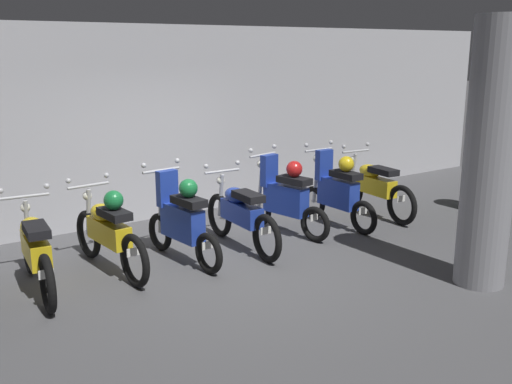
{
  "coord_description": "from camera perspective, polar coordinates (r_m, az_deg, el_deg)",
  "views": [
    {
      "loc": [
        -3.81,
        -6.21,
        2.76
      ],
      "look_at": [
        0.78,
        0.57,
        0.75
      ],
      "focal_mm": 41.43,
      "sensor_mm": 36.0,
      "label": 1
    }
  ],
  "objects": [
    {
      "name": "motorbike_slot_5",
      "position": [
        8.9,
        2.77,
        -0.48
      ],
      "size": [
        0.6,
        1.66,
        1.29
      ],
      "color": "black",
      "rests_on": "ground"
    },
    {
      "name": "motorbike_slot_4",
      "position": [
        8.26,
        -1.5,
        -2.15
      ],
      "size": [
        0.59,
        1.95,
        1.15
      ],
      "color": "black",
      "rests_on": "ground"
    },
    {
      "name": "motorbike_slot_7",
      "position": [
        10.09,
        11.33,
        0.53
      ],
      "size": [
        0.59,
        1.95,
        1.15
      ],
      "color": "black",
      "rests_on": "ground"
    },
    {
      "name": "ground_plane",
      "position": [
        7.79,
        -2.42,
        -6.98
      ],
      "size": [
        80.0,
        80.0,
        0.0
      ],
      "primitive_type": "plane",
      "color": "#4C4C4F"
    },
    {
      "name": "motorbike_slot_6",
      "position": [
        9.37,
        7.82,
        0.14
      ],
      "size": [
        0.59,
        1.68,
        1.29
      ],
      "color": "black",
      "rests_on": "ground"
    },
    {
      "name": "support_pillar",
      "position": [
        7.27,
        21.66,
        3.31
      ],
      "size": [
        0.59,
        0.59,
        3.12
      ],
      "primitive_type": "cylinder",
      "color": "gray",
      "rests_on": "ground"
    },
    {
      "name": "motorbike_slot_2",
      "position": [
        7.62,
        -14.04,
        -3.67
      ],
      "size": [
        0.59,
        1.95,
        1.15
      ],
      "color": "black",
      "rests_on": "ground"
    },
    {
      "name": "motorbike_slot_3",
      "position": [
        7.79,
        -7.23,
        -2.66
      ],
      "size": [
        0.59,
        1.68,
        1.29
      ],
      "color": "black",
      "rests_on": "ground"
    },
    {
      "name": "back_wall",
      "position": [
        9.74,
        -10.88,
        6.46
      ],
      "size": [
        16.0,
        0.3,
        3.12
      ],
      "primitive_type": "cube",
      "color": "#ADADB2",
      "rests_on": "ground"
    },
    {
      "name": "motorbike_slot_1",
      "position": [
        7.27,
        -20.5,
        -5.28
      ],
      "size": [
        0.59,
        1.95,
        1.15
      ],
      "color": "black",
      "rests_on": "ground"
    },
    {
      "name": "trash_bin",
      "position": [
        10.97,
        20.52,
        0.52
      ],
      "size": [
        0.52,
        0.52,
        0.82
      ],
      "primitive_type": "cylinder",
      "color": "#26592D",
      "rests_on": "ground"
    }
  ]
}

